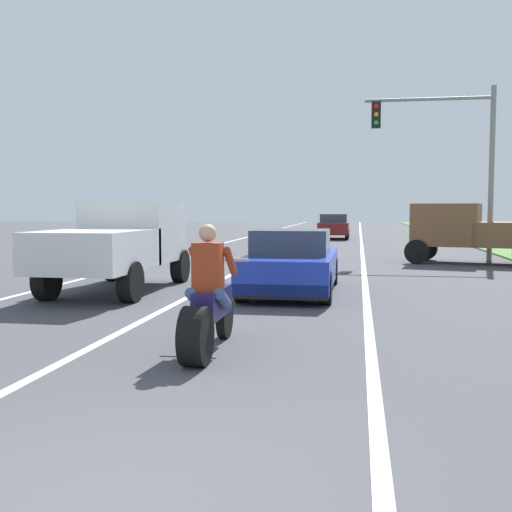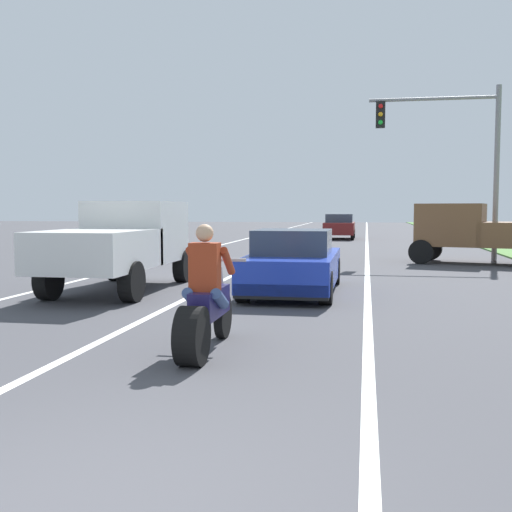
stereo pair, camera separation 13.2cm
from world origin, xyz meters
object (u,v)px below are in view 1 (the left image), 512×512
at_px(pickup_truck_right_shoulder_brown, 476,230).
at_px(distant_car_far_ahead, 334,226).
at_px(sports_car_blue, 292,264).
at_px(pickup_truck_left_lane_white, 119,241).
at_px(motorcycle_with_rider, 208,307).
at_px(traffic_light_mast_near, 452,146).

distance_m(pickup_truck_right_shoulder_brown, distant_car_far_ahead, 16.85).
height_order(sports_car_blue, pickup_truck_right_shoulder_brown, pickup_truck_right_shoulder_brown).
bearing_deg(pickup_truck_left_lane_white, sports_car_blue, 4.25).
height_order(sports_car_blue, pickup_truck_left_lane_white, pickup_truck_left_lane_white).
distance_m(pickup_truck_left_lane_white, distant_car_far_ahead, 24.58).
relative_size(motorcycle_with_rider, distant_car_far_ahead, 0.55).
xyz_separation_m(pickup_truck_right_shoulder_brown, distant_car_far_ahead, (-5.27, 16.00, -0.33)).
bearing_deg(distant_car_far_ahead, pickup_truck_right_shoulder_brown, -71.77).
bearing_deg(distant_car_far_ahead, sports_car_blue, -89.89).
distance_m(sports_car_blue, traffic_light_mast_near, 10.78).
bearing_deg(motorcycle_with_rider, traffic_light_mast_near, 71.53).
relative_size(pickup_truck_left_lane_white, distant_car_far_ahead, 1.20).
bearing_deg(sports_car_blue, pickup_truck_right_shoulder_brown, 56.90).
bearing_deg(pickup_truck_right_shoulder_brown, sports_car_blue, -123.10).
bearing_deg(sports_car_blue, distant_car_far_ahead, 90.11).
bearing_deg(pickup_truck_left_lane_white, pickup_truck_right_shoulder_brown, 42.61).
relative_size(motorcycle_with_rider, sports_car_blue, 0.51).
relative_size(pickup_truck_right_shoulder_brown, distant_car_far_ahead, 1.29).
height_order(motorcycle_with_rider, pickup_truck_right_shoulder_brown, pickup_truck_right_shoulder_brown).
bearing_deg(distant_car_far_ahead, motorcycle_with_rider, -90.73).
distance_m(sports_car_blue, pickup_truck_left_lane_white, 3.83).
height_order(traffic_light_mast_near, distant_car_far_ahead, traffic_light_mast_near).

